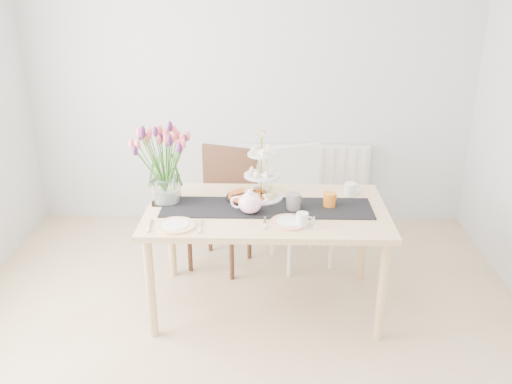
{
  "coord_description": "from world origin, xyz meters",
  "views": [
    {
      "loc": [
        0.17,
        -2.55,
        2.2
      ],
      "look_at": [
        0.09,
        0.71,
        0.89
      ],
      "focal_mm": 38.0,
      "sensor_mm": 36.0,
      "label": 1
    }
  ],
  "objects_px": {
    "cake_stand": "(261,181)",
    "plate_right": "(289,222)",
    "radiator": "(303,176)",
    "teapot": "(250,203)",
    "mug_white": "(302,220)",
    "cream_jug": "(350,189)",
    "mug_grey": "(293,202)",
    "plate_left": "(176,225)",
    "tulip_vase": "(164,154)",
    "tart_tin": "(248,197)",
    "mug_orange": "(329,200)",
    "dining_table": "(267,219)",
    "chair_brown": "(224,198)",
    "chair_white": "(298,196)"
  },
  "relations": [
    {
      "from": "chair_white",
      "to": "tulip_vase",
      "type": "distance_m",
      "value": 1.25
    },
    {
      "from": "chair_white",
      "to": "teapot",
      "type": "height_order",
      "value": "chair_white"
    },
    {
      "from": "plate_left",
      "to": "dining_table",
      "type": "bearing_deg",
      "value": 27.66
    },
    {
      "from": "mug_white",
      "to": "plate_left",
      "type": "xyz_separation_m",
      "value": [
        -0.78,
        -0.02,
        -0.04
      ]
    },
    {
      "from": "cake_stand",
      "to": "teapot",
      "type": "height_order",
      "value": "cake_stand"
    },
    {
      "from": "chair_brown",
      "to": "mug_grey",
      "type": "height_order",
      "value": "chair_brown"
    },
    {
      "from": "plate_left",
      "to": "tulip_vase",
      "type": "bearing_deg",
      "value": 107.67
    },
    {
      "from": "teapot",
      "to": "mug_grey",
      "type": "height_order",
      "value": "teapot"
    },
    {
      "from": "tart_tin",
      "to": "mug_white",
      "type": "height_order",
      "value": "mug_white"
    },
    {
      "from": "chair_brown",
      "to": "plate_left",
      "type": "height_order",
      "value": "chair_brown"
    },
    {
      "from": "mug_white",
      "to": "plate_left",
      "type": "bearing_deg",
      "value": -176.93
    },
    {
      "from": "chair_white",
      "to": "plate_left",
      "type": "distance_m",
      "value": 1.31
    },
    {
      "from": "tart_tin",
      "to": "plate_left",
      "type": "relative_size",
      "value": 1.21
    },
    {
      "from": "tart_tin",
      "to": "radiator",
      "type": "bearing_deg",
      "value": 69.95
    },
    {
      "from": "radiator",
      "to": "chair_white",
      "type": "height_order",
      "value": "chair_white"
    },
    {
      "from": "radiator",
      "to": "tulip_vase",
      "type": "height_order",
      "value": "tulip_vase"
    },
    {
      "from": "teapot",
      "to": "tart_tin",
      "type": "xyz_separation_m",
      "value": [
        -0.03,
        0.24,
        -0.06
      ]
    },
    {
      "from": "tart_tin",
      "to": "plate_right",
      "type": "relative_size",
      "value": 1.23
    },
    {
      "from": "tulip_vase",
      "to": "mug_grey",
      "type": "bearing_deg",
      "value": -7.02
    },
    {
      "from": "radiator",
      "to": "chair_brown",
      "type": "relative_size",
      "value": 1.28
    },
    {
      "from": "chair_brown",
      "to": "plate_right",
      "type": "bearing_deg",
      "value": -41.21
    },
    {
      "from": "teapot",
      "to": "plate_left",
      "type": "bearing_deg",
      "value": -148.29
    },
    {
      "from": "cake_stand",
      "to": "cream_jug",
      "type": "bearing_deg",
      "value": 6.73
    },
    {
      "from": "chair_white",
      "to": "cream_jug",
      "type": "bearing_deg",
      "value": -75.5
    },
    {
      "from": "teapot",
      "to": "plate_left",
      "type": "distance_m",
      "value": 0.5
    },
    {
      "from": "mug_grey",
      "to": "plate_left",
      "type": "xyz_separation_m",
      "value": [
        -0.74,
        -0.28,
        -0.05
      ]
    },
    {
      "from": "chair_white",
      "to": "mug_grey",
      "type": "bearing_deg",
      "value": -116.89
    },
    {
      "from": "chair_brown",
      "to": "tulip_vase",
      "type": "relative_size",
      "value": 1.48
    },
    {
      "from": "radiator",
      "to": "mug_white",
      "type": "xyz_separation_m",
      "value": [
        -0.12,
        -1.7,
        0.34
      ]
    },
    {
      "from": "mug_grey",
      "to": "cake_stand",
      "type": "bearing_deg",
      "value": 95.18
    },
    {
      "from": "chair_white",
      "to": "mug_white",
      "type": "distance_m",
      "value": 1.02
    },
    {
      "from": "tart_tin",
      "to": "plate_right",
      "type": "distance_m",
      "value": 0.47
    },
    {
      "from": "tulip_vase",
      "to": "mug_orange",
      "type": "bearing_deg",
      "value": -2.81
    },
    {
      "from": "cake_stand",
      "to": "plate_right",
      "type": "xyz_separation_m",
      "value": [
        0.18,
        -0.4,
        -0.12
      ]
    },
    {
      "from": "tulip_vase",
      "to": "radiator",
      "type": "bearing_deg",
      "value": 52.74
    },
    {
      "from": "cream_jug",
      "to": "mug_grey",
      "type": "relative_size",
      "value": 0.8
    },
    {
      "from": "chair_brown",
      "to": "cake_stand",
      "type": "xyz_separation_m",
      "value": [
        0.3,
        -0.48,
        0.33
      ]
    },
    {
      "from": "tulip_vase",
      "to": "cake_stand",
      "type": "distance_m",
      "value": 0.69
    },
    {
      "from": "chair_brown",
      "to": "chair_white",
      "type": "relative_size",
      "value": 1.01
    },
    {
      "from": "dining_table",
      "to": "teapot",
      "type": "xyz_separation_m",
      "value": [
        -0.11,
        -0.09,
        0.15
      ]
    },
    {
      "from": "plate_left",
      "to": "plate_right",
      "type": "height_order",
      "value": "same"
    },
    {
      "from": "plate_right",
      "to": "teapot",
      "type": "bearing_deg",
      "value": 151.55
    },
    {
      "from": "radiator",
      "to": "tulip_vase",
      "type": "relative_size",
      "value": 1.89
    },
    {
      "from": "radiator",
      "to": "teapot",
      "type": "height_order",
      "value": "teapot"
    },
    {
      "from": "tart_tin",
      "to": "teapot",
      "type": "bearing_deg",
      "value": -83.71
    },
    {
      "from": "cake_stand",
      "to": "plate_right",
      "type": "bearing_deg",
      "value": -65.45
    },
    {
      "from": "radiator",
      "to": "plate_left",
      "type": "distance_m",
      "value": 1.97
    },
    {
      "from": "dining_table",
      "to": "plate_right",
      "type": "bearing_deg",
      "value": -57.92
    },
    {
      "from": "plate_left",
      "to": "chair_white",
      "type": "bearing_deg",
      "value": 51.19
    },
    {
      "from": "tart_tin",
      "to": "mug_orange",
      "type": "relative_size",
      "value": 2.99
    }
  ]
}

